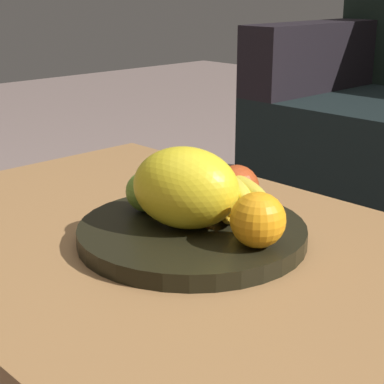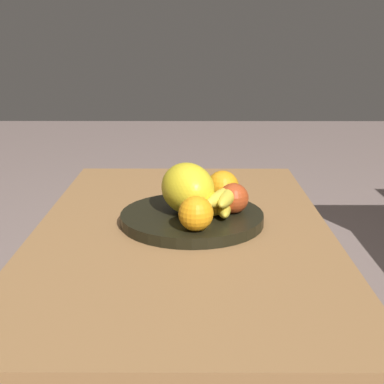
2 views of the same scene
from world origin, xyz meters
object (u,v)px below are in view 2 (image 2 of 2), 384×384
object	(u,v)px
apple_front	(189,189)
melon_large_front	(188,188)
fruit_bowl	(192,218)
orange_left	(196,214)
orange_front	(223,187)
banana_bunch	(224,201)
coffee_table	(183,243)
apple_left	(233,198)

from	to	relation	value
apple_front	melon_large_front	bearing A→B (deg)	-0.70
fruit_bowl	orange_left	world-z (taller)	orange_left
orange_front	apple_front	xyz separation A→B (m)	(-0.01, -0.08, -0.01)
apple_front	banana_bunch	bearing A→B (deg)	39.36
coffee_table	fruit_bowl	distance (m)	0.06
orange_front	apple_left	xyz separation A→B (m)	(0.08, 0.02, -0.00)
coffee_table	banana_bunch	world-z (taller)	banana_bunch
melon_large_front	orange_left	xyz separation A→B (m)	(0.12, 0.02, -0.02)
apple_left	banana_bunch	xyz separation A→B (m)	(0.01, -0.02, -0.00)
melon_large_front	apple_left	world-z (taller)	melon_large_front
coffee_table	apple_left	world-z (taller)	apple_left
melon_large_front	banana_bunch	distance (m)	0.09
orange_left	apple_front	bearing A→B (deg)	-175.21
coffee_table	apple_front	world-z (taller)	apple_front
fruit_bowl	melon_large_front	distance (m)	0.07
orange_left	melon_large_front	bearing A→B (deg)	-171.15
coffee_table	fruit_bowl	bearing A→B (deg)	140.76
apple_front	banana_bunch	distance (m)	0.13
apple_front	fruit_bowl	bearing A→B (deg)	5.53
melon_large_front	orange_front	distance (m)	0.12
apple_left	melon_large_front	bearing A→B (deg)	-90.83
apple_front	apple_left	size ratio (longest dim) A/B	0.89
coffee_table	fruit_bowl	size ratio (longest dim) A/B	3.35
fruit_bowl	apple_left	xyz separation A→B (m)	(-0.00, 0.10, 0.05)
apple_left	banana_bunch	bearing A→B (deg)	-66.34
orange_left	apple_front	xyz separation A→B (m)	(-0.21, -0.02, -0.01)
melon_large_front	banana_bunch	size ratio (longest dim) A/B	0.94
apple_left	orange_front	bearing A→B (deg)	-165.20
melon_large_front	orange_front	size ratio (longest dim) A/B	1.96
coffee_table	melon_large_front	bearing A→B (deg)	158.27
orange_left	apple_front	distance (m)	0.21
orange_front	fruit_bowl	bearing A→B (deg)	-42.72
coffee_table	banana_bunch	xyz separation A→B (m)	(-0.02, 0.09, 0.10)
coffee_table	orange_left	size ratio (longest dim) A/B	14.92
fruit_bowl	orange_left	size ratio (longest dim) A/B	4.45
melon_large_front	coffee_table	bearing A→B (deg)	-21.73
fruit_bowl	melon_large_front	world-z (taller)	melon_large_front
apple_front	orange_front	bearing A→B (deg)	82.29
fruit_bowl	apple_left	size ratio (longest dim) A/B	4.72
orange_front	banana_bunch	xyz separation A→B (m)	(0.09, -0.00, -0.01)
fruit_bowl	orange_front	xyz separation A→B (m)	(-0.08, 0.07, 0.05)
melon_large_front	apple_left	distance (m)	0.11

